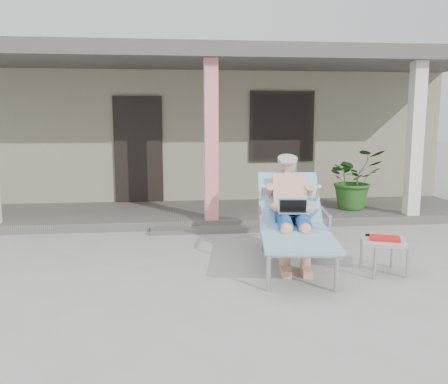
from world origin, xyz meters
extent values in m
plane|color=#9E9E99|center=(0.00, 0.00, 0.00)|extent=(60.00, 60.00, 0.00)
cube|color=gray|center=(0.00, 6.50, 1.50)|extent=(10.00, 5.00, 3.00)
cube|color=#474442|center=(0.00, 6.50, 3.15)|extent=(10.40, 5.40, 0.30)
cube|color=black|center=(-1.30, 3.97, 1.20)|extent=(0.95, 0.06, 2.10)
cube|color=black|center=(1.60, 3.97, 1.65)|extent=(1.20, 0.06, 1.30)
cube|color=black|center=(1.60, 3.96, 1.65)|extent=(1.32, 0.05, 1.42)
cube|color=#605B56|center=(0.00, 3.00, 0.07)|extent=(10.00, 2.00, 0.15)
cube|color=red|center=(0.00, 2.15, 1.45)|extent=(0.22, 0.22, 2.61)
cube|color=silver|center=(3.50, 2.15, 1.45)|extent=(0.22, 0.22, 2.61)
cube|color=#474442|center=(0.00, 3.00, 2.88)|extent=(10.00, 2.30, 0.24)
cube|color=#605B56|center=(0.00, 1.85, 0.04)|extent=(2.00, 0.30, 0.07)
cylinder|color=#B7B7BC|center=(0.36, -0.85, 0.21)|extent=(0.05, 0.05, 0.42)
cylinder|color=#B7B7BC|center=(1.07, -0.95, 0.21)|extent=(0.05, 0.05, 0.42)
cylinder|color=#B7B7BC|center=(0.58, 0.65, 0.21)|extent=(0.05, 0.05, 0.42)
cylinder|color=#B7B7BC|center=(1.28, 0.55, 0.21)|extent=(0.05, 0.05, 0.42)
cube|color=#B7B7BC|center=(0.79, -0.36, 0.44)|extent=(0.90, 1.47, 0.03)
cube|color=#7CA5BF|center=(0.79, -0.36, 0.47)|extent=(1.02, 1.53, 0.04)
cube|color=#B7B7BC|center=(0.94, 0.64, 0.71)|extent=(0.80, 0.75, 0.56)
cube|color=#7CA5BF|center=(0.94, 0.64, 0.74)|extent=(0.92, 0.85, 0.63)
cylinder|color=#A4A4A7|center=(0.98, 0.96, 1.25)|extent=(0.31, 0.32, 0.15)
cube|color=silver|center=(0.86, 0.13, 0.66)|extent=(0.41, 0.32, 0.27)
cube|color=#A4A39F|center=(1.83, -0.41, 0.39)|extent=(0.64, 0.64, 0.04)
cylinder|color=#B7B7BC|center=(1.64, -0.61, 0.19)|extent=(0.04, 0.04, 0.37)
cylinder|color=#B7B7BC|center=(2.03, -0.61, 0.19)|extent=(0.04, 0.04, 0.37)
cylinder|color=#B7B7BC|center=(1.64, -0.22, 0.19)|extent=(0.04, 0.04, 0.37)
cylinder|color=#B7B7BC|center=(2.03, -0.22, 0.19)|extent=(0.04, 0.04, 0.37)
cube|color=red|center=(1.83, -0.41, 0.43)|extent=(0.41, 0.37, 0.03)
cube|color=black|center=(1.83, -0.29, 0.42)|extent=(0.32, 0.15, 0.03)
imported|color=#26591E|center=(2.70, 2.80, 0.71)|extent=(1.10, 0.98, 1.12)
camera|label=1|loc=(-0.64, -5.59, 1.83)|focal=38.00mm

